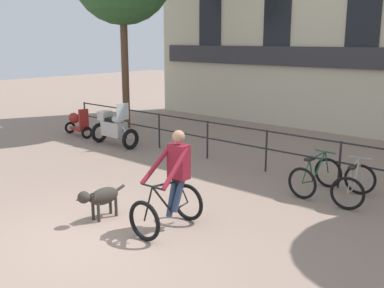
{
  "coord_description": "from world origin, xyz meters",
  "views": [
    {
      "loc": [
        5.72,
        -4.01,
        3.19
      ],
      "look_at": [
        -0.36,
        2.86,
        1.05
      ],
      "focal_mm": 42.0,
      "sensor_mm": 36.0,
      "label": 1
    }
  ],
  "objects_px": {
    "dog": "(100,197)",
    "parked_scooter": "(77,122)",
    "cyclist_with_bike": "(172,185)",
    "parked_motorcycle": "(114,128)",
    "parked_bicycle_mid_left": "(354,185)",
    "parked_bicycle_near_lamp": "(316,177)"
  },
  "relations": [
    {
      "from": "dog",
      "to": "parked_scooter",
      "type": "xyz_separation_m",
      "value": [
        -6.5,
        3.98,
        0.04
      ]
    },
    {
      "from": "cyclist_with_bike",
      "to": "parked_motorcycle",
      "type": "height_order",
      "value": "cyclist_with_bike"
    },
    {
      "from": "parked_bicycle_mid_left",
      "to": "parked_scooter",
      "type": "relative_size",
      "value": 0.91
    },
    {
      "from": "cyclist_with_bike",
      "to": "parked_bicycle_mid_left",
      "type": "relative_size",
      "value": 1.42
    },
    {
      "from": "parked_bicycle_mid_left",
      "to": "cyclist_with_bike",
      "type": "bearing_deg",
      "value": 51.92
    },
    {
      "from": "parked_bicycle_near_lamp",
      "to": "parked_motorcycle",
      "type": "bearing_deg",
      "value": 4.48
    },
    {
      "from": "cyclist_with_bike",
      "to": "dog",
      "type": "relative_size",
      "value": 1.61
    },
    {
      "from": "parked_bicycle_mid_left",
      "to": "parked_scooter",
      "type": "height_order",
      "value": "parked_scooter"
    },
    {
      "from": "dog",
      "to": "parked_motorcycle",
      "type": "bearing_deg",
      "value": 140.77
    },
    {
      "from": "cyclist_with_bike",
      "to": "parked_scooter",
      "type": "height_order",
      "value": "cyclist_with_bike"
    },
    {
      "from": "cyclist_with_bike",
      "to": "dog",
      "type": "distance_m",
      "value": 1.41
    },
    {
      "from": "dog",
      "to": "parked_motorcycle",
      "type": "height_order",
      "value": "parked_motorcycle"
    },
    {
      "from": "dog",
      "to": "parked_bicycle_mid_left",
      "type": "relative_size",
      "value": 0.88
    },
    {
      "from": "dog",
      "to": "parked_bicycle_near_lamp",
      "type": "distance_m",
      "value": 4.52
    },
    {
      "from": "cyclist_with_bike",
      "to": "parked_bicycle_mid_left",
      "type": "bearing_deg",
      "value": 58.49
    },
    {
      "from": "parked_bicycle_mid_left",
      "to": "dog",
      "type": "bearing_deg",
      "value": 42.82
    },
    {
      "from": "parked_scooter",
      "to": "dog",
      "type": "bearing_deg",
      "value": -114.57
    },
    {
      "from": "cyclist_with_bike",
      "to": "dog",
      "type": "bearing_deg",
      "value": -156.58
    },
    {
      "from": "dog",
      "to": "cyclist_with_bike",
      "type": "bearing_deg",
      "value": 27.88
    },
    {
      "from": "cyclist_with_bike",
      "to": "parked_scooter",
      "type": "bearing_deg",
      "value": 153.95
    },
    {
      "from": "dog",
      "to": "parked_scooter",
      "type": "height_order",
      "value": "parked_scooter"
    },
    {
      "from": "dog",
      "to": "parked_bicycle_mid_left",
      "type": "height_order",
      "value": "parked_bicycle_mid_left"
    }
  ]
}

